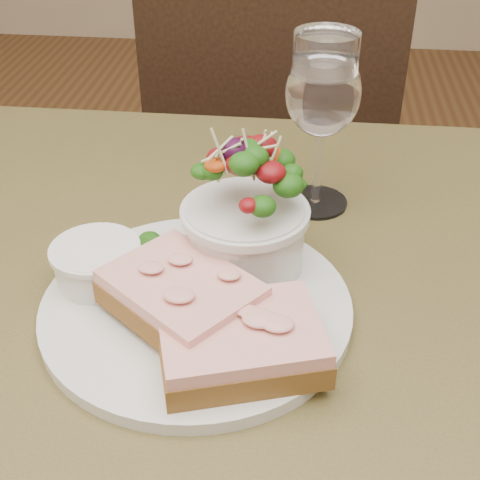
# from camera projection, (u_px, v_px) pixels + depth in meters

# --- Properties ---
(cafe_table) EXTENTS (0.80, 0.80, 0.75)m
(cafe_table) POSITION_uv_depth(u_px,v_px,m) (226.00, 384.00, 0.65)
(cafe_table) COLOR #433F1D
(cafe_table) RESTS_ON ground
(chair_far) EXTENTS (0.44, 0.44, 0.90)m
(chair_far) POSITION_uv_depth(u_px,v_px,m) (274.00, 247.00, 1.46)
(chair_far) COLOR black
(chair_far) RESTS_ON ground
(dinner_plate) EXTENTS (0.27, 0.27, 0.01)m
(dinner_plate) POSITION_uv_depth(u_px,v_px,m) (197.00, 307.00, 0.58)
(dinner_plate) COLOR silver
(dinner_plate) RESTS_ON cafe_table
(sandwich_front) EXTENTS (0.15, 0.12, 0.03)m
(sandwich_front) POSITION_uv_depth(u_px,v_px,m) (241.00, 342.00, 0.51)
(sandwich_front) COLOR #4D3214
(sandwich_front) RESTS_ON dinner_plate
(sandwich_back) EXTENTS (0.15, 0.15, 0.03)m
(sandwich_back) POSITION_uv_depth(u_px,v_px,m) (182.00, 295.00, 0.55)
(sandwich_back) COLOR #4D3214
(sandwich_back) RESTS_ON dinner_plate
(ramekin) EXTENTS (0.07, 0.07, 0.04)m
(ramekin) POSITION_uv_depth(u_px,v_px,m) (97.00, 262.00, 0.59)
(ramekin) COLOR white
(ramekin) RESTS_ON dinner_plate
(salad_bowl) EXTENTS (0.11, 0.11, 0.13)m
(salad_bowl) POSITION_uv_depth(u_px,v_px,m) (245.00, 210.00, 0.59)
(salad_bowl) COLOR silver
(salad_bowl) RESTS_ON dinner_plate
(garnish) EXTENTS (0.05, 0.04, 0.02)m
(garnish) POSITION_uv_depth(u_px,v_px,m) (140.00, 246.00, 0.63)
(garnish) COLOR #0E3409
(garnish) RESTS_ON dinner_plate
(wine_glass) EXTENTS (0.08, 0.08, 0.18)m
(wine_glass) POSITION_uv_depth(u_px,v_px,m) (323.00, 98.00, 0.66)
(wine_glass) COLOR white
(wine_glass) RESTS_ON cafe_table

